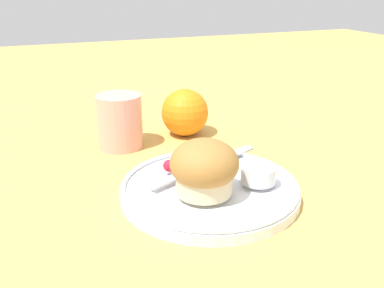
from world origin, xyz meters
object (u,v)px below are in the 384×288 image
object	(u,v)px
butter_knife	(205,165)
juice_glass	(120,121)
muffin	(204,168)
orange_fruit	(185,113)

from	to	relation	value
butter_knife	juice_glass	world-z (taller)	juice_glass
muffin	juice_glass	distance (m)	0.25
butter_knife	orange_fruit	bearing A→B (deg)	56.00
muffin	juice_glass	size ratio (longest dim) A/B	0.94
butter_knife	muffin	bearing A→B (deg)	-136.80
muffin	orange_fruit	distance (m)	0.27
orange_fruit	juice_glass	distance (m)	0.12
juice_glass	muffin	bearing A→B (deg)	-77.90
orange_fruit	juice_glass	size ratio (longest dim) A/B	0.94
muffin	butter_knife	bearing A→B (deg)	65.32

